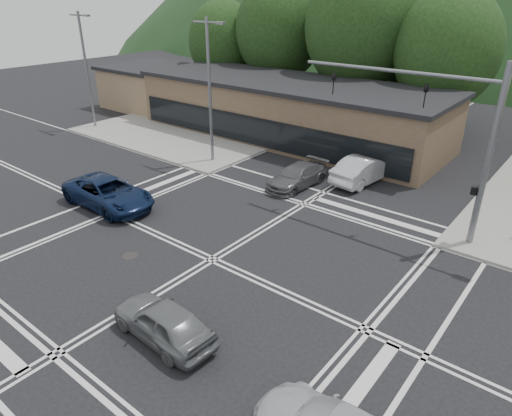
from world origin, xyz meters
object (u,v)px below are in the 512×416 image
Objects in this scene: car_blue_west at (108,193)px; car_queue_a at (364,169)px; car_grey_center at (163,321)px; car_northbound at (297,176)px; car_queue_b at (403,153)px.

car_queue_a reaches higher than car_blue_west.
car_grey_center is 16.60m from car_queue_a.
car_grey_center is 14.03m from car_northbound.
car_blue_west reaches higher than car_northbound.
car_queue_b is (9.62, 15.81, 0.03)m from car_blue_west.
car_grey_center is at bearing 99.75° from car_queue_b.
car_blue_west is 1.14× the size of car_queue_a.
car_blue_west is at bearing -113.63° from car_grey_center.
car_blue_west is at bearing 59.02° from car_queue_a.
car_grey_center is 20.81m from car_queue_b.
car_grey_center is at bearing -116.22° from car_blue_west.
car_queue_a is 1.04× the size of car_queue_b.
car_grey_center is 0.86× the size of car_queue_b.
car_northbound is (-2.72, -3.06, -0.16)m from car_queue_a.
car_queue_a is at bearing 89.67° from car_queue_b.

